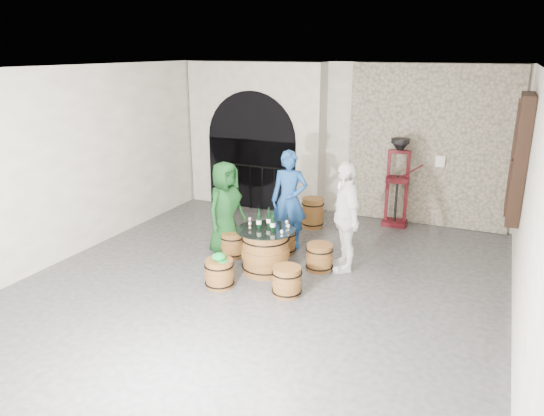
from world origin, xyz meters
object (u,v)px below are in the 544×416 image
at_px(wine_bottle_right, 269,219).
at_px(side_barrel, 313,213).
at_px(corking_press, 398,176).
at_px(barrel_table, 265,251).
at_px(person_white, 345,217).
at_px(wine_bottle_center, 273,223).
at_px(barrel_stool_right, 319,257).
at_px(wine_bottle_left, 259,220).
at_px(barrel_stool_near_left, 219,273).
at_px(person_blue, 289,200).
at_px(barrel_stool_far, 283,241).
at_px(barrel_stool_left, 233,244).
at_px(barrel_stool_near_right, 287,281).
at_px(person_green, 226,208).

bearing_deg(wine_bottle_right, side_barrel, 91.04).
xyz_separation_m(wine_bottle_right, corking_press, (1.45, 3.02, 0.18)).
bearing_deg(side_barrel, barrel_table, -88.84).
distance_m(barrel_table, person_white, 1.39).
distance_m(barrel_table, wine_bottle_center, 0.52).
bearing_deg(wine_bottle_right, barrel_stool_right, 20.38).
height_order(person_white, wine_bottle_left, person_white).
height_order(barrel_stool_near_left, person_blue, person_blue).
relative_size(barrel_stool_far, person_white, 0.25).
xyz_separation_m(barrel_stool_near_left, person_blue, (0.33, 1.96, 0.67)).
relative_size(barrel_stool_left, person_white, 0.25).
xyz_separation_m(barrel_stool_left, barrel_stool_far, (0.74, 0.50, 0.00)).
bearing_deg(wine_bottle_right, barrel_table, -87.09).
xyz_separation_m(barrel_stool_near_right, person_white, (0.48, 1.25, 0.68)).
bearing_deg(corking_press, wine_bottle_center, -115.79).
bearing_deg(person_green, wine_bottle_left, -104.35).
bearing_deg(barrel_stool_right, person_blue, 138.61).
xyz_separation_m(barrel_stool_left, barrel_stool_near_right, (1.42, -1.00, 0.00)).
relative_size(barrel_stool_near_left, person_blue, 0.25).
relative_size(person_green, person_blue, 0.93).
distance_m(barrel_stool_right, person_white, 0.79).
distance_m(person_green, corking_press, 3.63).
distance_m(person_blue, wine_bottle_left, 1.17).
bearing_deg(barrel_stool_left, barrel_stool_near_right, -34.99).
bearing_deg(barrel_stool_right, side_barrel, 112.95).
distance_m(person_green, wine_bottle_center, 1.21).
xyz_separation_m(barrel_stool_near_right, side_barrel, (-0.68, 2.97, 0.09)).
xyz_separation_m(barrel_table, side_barrel, (-0.05, 2.35, -0.06)).
relative_size(barrel_stool_near_right, wine_bottle_left, 1.39).
bearing_deg(barrel_stool_near_left, wine_bottle_left, 69.98).
bearing_deg(person_white, person_blue, -147.18).
bearing_deg(wine_bottle_center, barrel_table, 171.37).
distance_m(person_blue, side_barrel, 1.31).
xyz_separation_m(person_green, wine_bottle_center, (1.10, -0.48, 0.04)).
bearing_deg(person_blue, person_green, -155.29).
xyz_separation_m(barrel_table, barrel_stool_right, (0.76, 0.44, -0.14)).
distance_m(person_white, wine_bottle_center, 1.17).
bearing_deg(side_barrel, barrel_stool_near_left, -96.50).
relative_size(barrel_stool_near_right, side_barrel, 0.74).
xyz_separation_m(barrel_stool_far, barrel_stool_near_right, (0.69, -1.49, 0.00)).
bearing_deg(wine_bottle_right, barrel_stool_far, 93.95).
relative_size(wine_bottle_right, corking_press, 0.18).
distance_m(barrel_stool_left, person_white, 2.04).
bearing_deg(wine_bottle_center, wine_bottle_left, 173.33).
distance_m(wine_bottle_left, wine_bottle_right, 0.18).
height_order(person_green, person_blue, person_blue).
xyz_separation_m(barrel_stool_left, side_barrel, (0.75, 1.98, 0.09)).
bearing_deg(barrel_stool_left, corking_press, 51.36).
distance_m(barrel_stool_near_left, person_green, 1.49).
relative_size(wine_bottle_center, side_barrel, 0.53).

